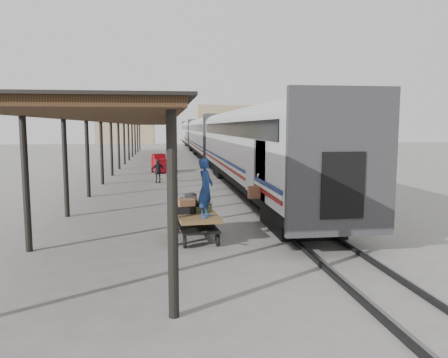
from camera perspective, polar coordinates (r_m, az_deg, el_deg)
ground at (r=15.50m, az=-1.99°, el=-6.62°), size 160.00×160.00×0.00m
train at (r=49.03m, az=-2.13°, el=5.76°), size 3.45×76.01×4.01m
canopy at (r=39.05m, az=-10.50°, el=7.30°), size 4.90×64.30×4.15m
rails at (r=49.35m, az=-2.13°, el=2.70°), size 1.54×150.00×0.12m
building_far at (r=94.28m, az=1.89°, el=7.06°), size 18.00×10.00×8.00m
building_left at (r=97.38m, az=-12.67°, el=6.31°), size 12.00×8.00×6.00m
baggage_cart at (r=14.08m, az=-3.64°, el=-5.30°), size 1.45×2.50×0.86m
suitcase_stack at (r=14.30m, az=-4.13°, el=-3.44°), size 1.23×1.19×0.56m
luggage_tug at (r=34.78m, az=-8.30°, el=1.92°), size 1.54×1.91×1.47m
porter at (r=13.27m, az=-2.41°, el=-1.18°), size 0.66×0.77×1.79m
pedestrian at (r=28.45m, az=-8.60°, el=1.04°), size 0.97×0.62×1.54m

